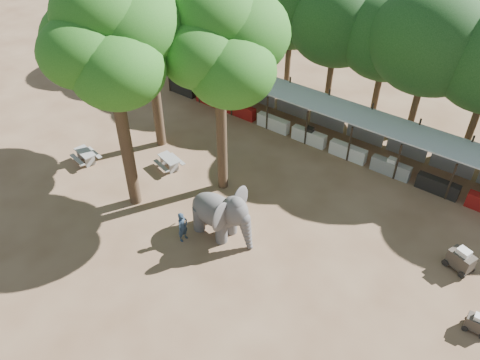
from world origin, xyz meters
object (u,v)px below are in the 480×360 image
Objects in this scene: yard_tree_back at (219,42)px; cart_front at (477,323)px; picnic_table_near at (86,155)px; picnic_table_far at (169,161)px; yard_tree_left at (147,16)px; elephant at (222,213)px; cart_back at (461,259)px; yard_tree_center at (108,39)px; handler at (183,227)px.

yard_tree_back is 11.57× the size of cart_front.
picnic_table_near is 5.24m from picnic_table_far.
yard_tree_left is at bearing 157.63° from picnic_table_far.
cart_front is at bearing -5.02° from yard_tree_back.
cart_front is at bearing 8.24° from elephant.
picnic_table_near is (-2.05, -4.48, -7.70)m from yard_tree_left.
yard_tree_back is 3.09× the size of elephant.
yard_tree_center is at bearing -141.33° from cart_back.
elephant is 6.63m from picnic_table_far.
yard_tree_center is at bearing -174.23° from cart_front.
picnic_table_far is (-6.10, 2.44, -0.92)m from elephant.
yard_tree_center is 9.29m from picnic_table_far.
yard_tree_center is 3.27× the size of elephant.
handler is 6.22m from picnic_table_far.
cart_back is (-1.63, 3.01, 0.15)m from cart_front.
elephant is 2.16× the size of handler.
yard_tree_back reaches higher than picnic_table_far.
yard_tree_back is at bearing 27.07° from picnic_table_far.
yard_tree_back is 16.68m from cart_front.
yard_tree_left is 2.99× the size of elephant.
picnic_table_near is 1.80× the size of cart_front.
cart_front is (20.53, -2.28, -7.74)m from yard_tree_left.
picnic_table_near is (-9.32, 1.27, -0.35)m from handler.
handler is at bearing -168.39° from cart_front.
handler is at bearing 2.65° from picnic_table_near.
elephant is 11.51m from cart_back.
cart_front is at bearing -6.32° from yard_tree_left.
yard_tree_center reaches higher than picnic_table_near.
yard_tree_left is 6.46× the size of handler.
yard_tree_left is 8.30m from picnic_table_far.
cart_back is (12.91, 1.73, -7.94)m from yard_tree_back.
yard_tree_left is 6.16× the size of picnic_table_far.
elephant is at bearing 11.56° from picnic_table_near.
elephant is at bearing -51.80° from yard_tree_back.
yard_tree_back reaches higher than yard_tree_left.
yard_tree_back is 6.35× the size of picnic_table_far.
cart_front is (11.96, 1.99, -0.96)m from elephant.
elephant reaches higher than picnic_table_near.
picnic_table_near is at bearing -114.56° from yard_tree_left.
picnic_table_far is (4.52, 2.66, -0.01)m from picnic_table_near.
yard_tree_center is 5.04m from yard_tree_back.
picnic_table_far is 18.07m from cart_front.
cart_back reaches higher than picnic_table_far.
picnic_table_near is 22.69m from cart_front.
elephant is 2.08× the size of picnic_table_near.
yard_tree_back is at bearing -9.46° from yard_tree_left.
yard_tree_back is 11.89m from picnic_table_near.
picnic_table_far is (-0.53, 3.18, -8.72)m from yard_tree_center.
cart_back is at bearing 24.60° from elephant.
cart_front is at bearing -42.75° from cart_back.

